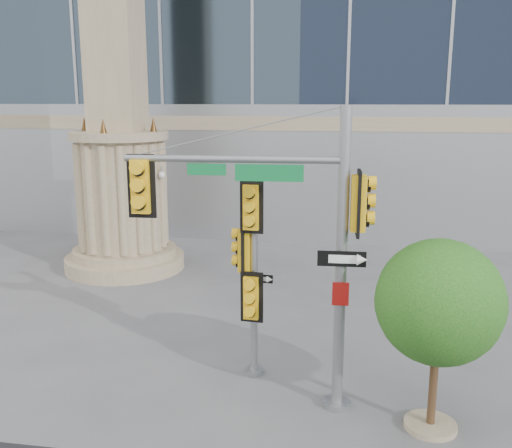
# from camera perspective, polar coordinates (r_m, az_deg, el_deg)

# --- Properties ---
(ground) EXTENTS (120.00, 120.00, 0.00)m
(ground) POSITION_cam_1_polar(r_m,az_deg,el_deg) (12.45, -2.31, -17.62)
(ground) COLOR #545456
(ground) RESTS_ON ground
(monument) EXTENTS (4.40, 4.40, 16.60)m
(monument) POSITION_cam_1_polar(r_m,az_deg,el_deg) (21.23, -13.61, 10.14)
(monument) COLOR gray
(monument) RESTS_ON ground
(main_signal_pole) EXTENTS (4.75, 0.64, 6.11)m
(main_signal_pole) POSITION_cam_1_polar(r_m,az_deg,el_deg) (11.15, 2.96, -0.26)
(main_signal_pole) COLOR slate
(main_signal_pole) RESTS_ON ground
(secondary_signal_pole) EXTENTS (0.79, 0.63, 4.62)m
(secondary_signal_pole) POSITION_cam_1_polar(r_m,az_deg,el_deg) (12.58, -0.53, -3.84)
(secondary_signal_pole) COLOR slate
(secondary_signal_pole) RESTS_ON ground
(street_tree) EXTENTS (2.41, 2.35, 3.75)m
(street_tree) POSITION_cam_1_polar(r_m,az_deg,el_deg) (11.16, 18.03, -7.91)
(street_tree) COLOR gray
(street_tree) RESTS_ON ground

